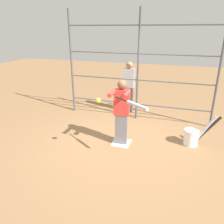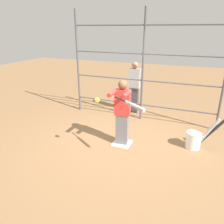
# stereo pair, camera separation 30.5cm
# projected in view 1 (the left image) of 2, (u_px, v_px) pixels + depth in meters

# --- Properties ---
(ground_plane) EXTENTS (24.00, 24.00, 0.00)m
(ground_plane) POSITION_uv_depth(u_px,v_px,m) (121.00, 143.00, 5.04)
(ground_plane) COLOR olive
(home_plate) EXTENTS (0.40, 0.40, 0.02)m
(home_plate) POSITION_uv_depth(u_px,v_px,m) (121.00, 143.00, 5.04)
(home_plate) COLOR white
(home_plate) RESTS_ON ground
(fence_backstop) EXTENTS (4.10, 0.06, 2.99)m
(fence_backstop) POSITION_uv_depth(u_px,v_px,m) (138.00, 67.00, 5.92)
(fence_backstop) COLOR #4C4C51
(fence_backstop) RESTS_ON ground
(batter) EXTENTS (0.38, 0.53, 1.49)m
(batter) POSITION_uv_depth(u_px,v_px,m) (122.00, 111.00, 4.74)
(batter) COLOR slate
(batter) RESTS_ON ground
(baseball_bat_swinging) EXTENTS (0.73, 0.50, 0.08)m
(baseball_bat_swinging) POSITION_uv_depth(u_px,v_px,m) (134.00, 104.00, 3.89)
(baseball_bat_swinging) COLOR black
(softball_in_flight) EXTENTS (0.10, 0.10, 0.10)m
(softball_in_flight) POSITION_uv_depth(u_px,v_px,m) (98.00, 100.00, 4.06)
(softball_in_flight) COLOR yellow
(bat_bucket) EXTENTS (0.75, 0.34, 0.75)m
(bat_bucket) POSITION_uv_depth(u_px,v_px,m) (193.00, 136.00, 4.90)
(bat_bucket) COLOR white
(bat_bucket) RESTS_ON ground
(bystander_behind_fence) EXTENTS (0.32, 0.20, 1.57)m
(bystander_behind_fence) POSITION_uv_depth(u_px,v_px,m) (129.00, 86.00, 6.70)
(bystander_behind_fence) COLOR #3F3F47
(bystander_behind_fence) RESTS_ON ground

